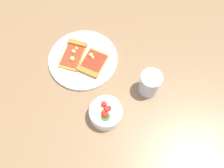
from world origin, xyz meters
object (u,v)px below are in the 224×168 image
(pizza_slice_near, at_px, (74,53))
(pizza_slice_far, at_px, (92,64))
(plate, at_px, (83,59))
(salad_bowl, at_px, (106,113))
(soda_glass, at_px, (150,84))

(pizza_slice_near, distance_m, pizza_slice_far, 0.09)
(plate, relative_size, pizza_slice_near, 1.85)
(salad_bowl, xyz_separation_m, soda_glass, (-0.00, 0.19, 0.01))
(soda_glass, bearing_deg, pizza_slice_near, -150.08)
(pizza_slice_near, relative_size, soda_glass, 1.49)
(soda_glass, bearing_deg, plate, -149.51)
(pizza_slice_near, bearing_deg, soda_glass, 29.92)
(plate, bearing_deg, pizza_slice_far, 22.17)
(pizza_slice_near, xyz_separation_m, pizza_slice_far, (0.08, 0.04, -0.00))
(pizza_slice_far, distance_m, soda_glass, 0.24)
(pizza_slice_near, bearing_deg, salad_bowl, -5.76)
(plate, bearing_deg, pizza_slice_near, -153.81)
(pizza_slice_far, bearing_deg, salad_bowl, -17.95)
(plate, bearing_deg, salad_bowl, -10.94)
(pizza_slice_near, relative_size, salad_bowl, 1.27)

